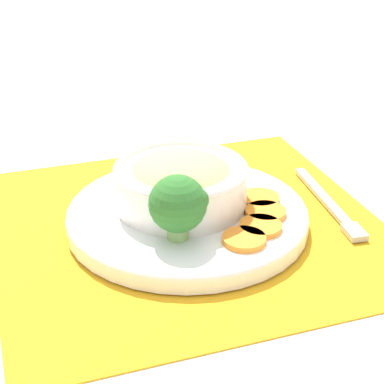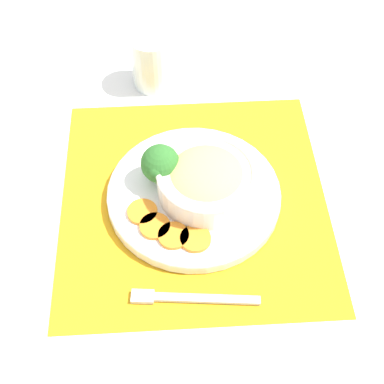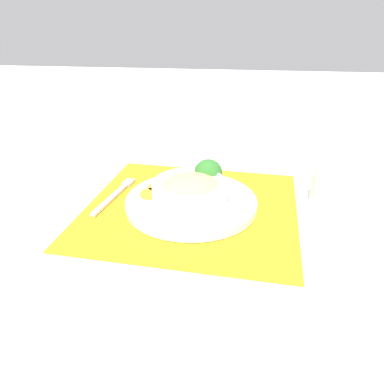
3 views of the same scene
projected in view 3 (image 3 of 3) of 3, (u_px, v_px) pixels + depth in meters
ground_plane at (191, 208)px, 0.80m from camera, size 4.00×4.00×0.00m
placemat at (191, 207)px, 0.80m from camera, size 0.47×0.46×0.00m
plate at (191, 202)px, 0.79m from camera, size 0.28×0.28×0.02m
bowl at (190, 191)px, 0.76m from camera, size 0.16×0.16×0.06m
broccoli_floret at (208, 174)px, 0.81m from camera, size 0.06×0.06×0.07m
carrot_slice_near at (183, 181)px, 0.86m from camera, size 0.05×0.05×0.01m
carrot_slice_middle at (170, 183)px, 0.85m from camera, size 0.05×0.05×0.01m
carrot_slice_far at (158, 188)px, 0.83m from camera, size 0.05×0.05×0.01m
carrot_slice_extra at (151, 194)px, 0.81m from camera, size 0.05×0.05×0.01m
water_glass at (330, 188)px, 0.78m from camera, size 0.08×0.08×0.11m
fork at (118, 192)px, 0.85m from camera, size 0.05×0.18×0.01m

